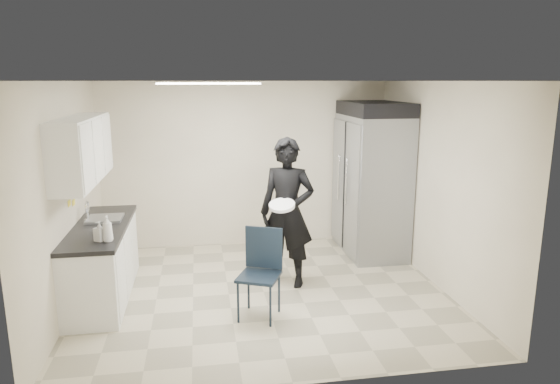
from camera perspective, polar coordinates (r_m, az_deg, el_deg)
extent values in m
plane|color=#B8AD90|center=(6.41, -1.88, -11.35)|extent=(4.50, 4.50, 0.00)
plane|color=silver|center=(5.86, -2.07, 12.57)|extent=(4.50, 4.50, 0.00)
plane|color=beige|center=(7.95, -3.84, 3.15)|extent=(4.50, 0.00, 4.50)
plane|color=beige|center=(6.14, -23.27, -0.68)|extent=(0.00, 4.00, 4.00)
plane|color=beige|center=(6.67, 17.58, 0.74)|extent=(0.00, 4.00, 4.00)
cube|color=white|center=(6.21, -8.17, 12.18)|extent=(1.20, 0.60, 0.02)
cube|color=silver|center=(6.50, -19.61, -7.68)|extent=(0.60, 1.90, 0.86)
cube|color=black|center=(6.37, -19.91, -3.82)|extent=(0.64, 1.95, 0.05)
cube|color=gray|center=(6.60, -19.35, -3.34)|extent=(0.42, 0.40, 0.14)
cylinder|color=silver|center=(6.60, -21.15, -2.13)|extent=(0.02, 0.02, 0.24)
cube|color=silver|center=(6.20, -21.69, 4.51)|extent=(0.35, 1.80, 0.75)
cube|color=black|center=(7.36, -20.22, 4.16)|extent=(0.22, 0.30, 0.35)
cube|color=yellow|center=(6.25, -22.94, -1.19)|extent=(0.00, 0.12, 0.07)
cube|color=yellow|center=(6.45, -22.51, -1.12)|extent=(0.00, 0.12, 0.07)
cube|color=gray|center=(7.70, 10.41, 0.76)|extent=(0.80, 1.35, 2.10)
cube|color=black|center=(7.55, 10.76, 9.33)|extent=(0.80, 1.35, 0.20)
cube|color=black|center=(5.60, -2.43, -9.64)|extent=(0.57, 0.57, 0.97)
imported|color=black|center=(6.35, 0.81, -2.40)|extent=(0.83, 0.72, 1.92)
cylinder|color=white|center=(6.08, 0.23, -1.53)|extent=(0.42, 0.42, 0.04)
imported|color=silver|center=(5.67, -19.13, -3.96)|extent=(0.11, 0.11, 0.29)
imported|color=#AFADB9|center=(5.73, -19.92, -4.22)|extent=(0.14, 0.14, 0.22)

